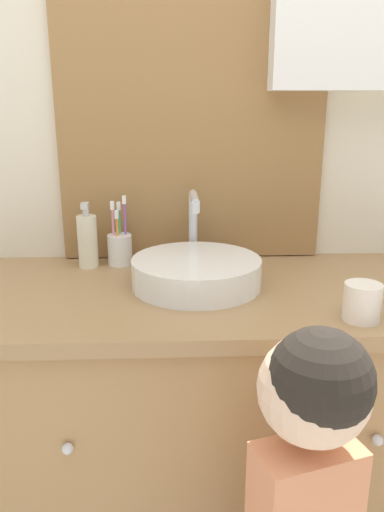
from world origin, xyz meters
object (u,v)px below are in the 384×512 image
Objects in this scene: soap_dispenser at (88,240)px; child_figure at (305,505)px; toothbrush_holder at (120,247)px; drinking_cup at (362,302)px; sink_basin at (197,270)px.

child_figure is (0.46, -0.65, -0.31)m from soap_dispenser.
drinking_cup is (0.55, -0.41, -0.01)m from toothbrush_holder.
child_figure reaches higher than drinking_cup.
toothbrush_holder reaches higher than soap_dispenser.
child_figure is at bearing -60.61° from toothbrush_holder.
soap_dispenser is 2.28× the size of drinking_cup.
toothbrush_holder is at bearing 138.86° from sink_basin.
sink_basin is 0.28m from toothbrush_holder.
soap_dispenser is at bearing 148.17° from drinking_cup.
sink_basin is 4.61× the size of drinking_cup.
toothbrush_holder is 0.82m from child_figure.
toothbrush_holder is at bearing 143.08° from drinking_cup.
soap_dispenser is 0.75m from drinking_cup.
sink_basin is at bearing 108.95° from child_figure.
soap_dispenser is 0.19× the size of child_figure.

